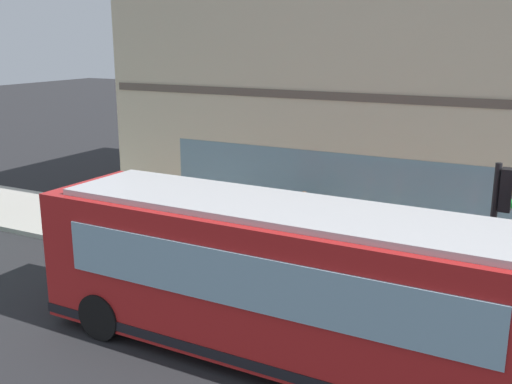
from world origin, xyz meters
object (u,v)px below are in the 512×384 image
Objects in this scene: pedestrian_near_building_entrance at (431,260)px; pedestrian_near_hydrant at (331,241)px; pedestrian_walking_along_curb at (304,213)px; fire_hydrant at (347,254)px; traffic_light_near_corner at (501,212)px; newspaper_vending_box at (153,211)px; city_bus_nearside at (283,282)px; pedestrian_by_light_pole at (294,238)px.

pedestrian_near_building_entrance is 0.93× the size of pedestrian_near_hydrant.
fire_hydrant is at bearing -126.29° from pedestrian_walking_along_curb.
traffic_light_near_corner is at bearing -115.84° from pedestrian_walking_along_curb.
pedestrian_walking_along_curb is at bearing -81.80° from newspaper_vending_box.
pedestrian_near_hydrant is (3.66, 0.39, -0.37)m from city_bus_nearside.
pedestrian_by_light_pole is 1.85× the size of newspaper_vending_box.
pedestrian_near_hydrant is (0.05, -1.00, 0.07)m from pedestrian_by_light_pole.
city_bus_nearside is at bearing -126.74° from newspaper_vending_box.
newspaper_vending_box is (1.65, 9.20, -0.50)m from pedestrian_near_building_entrance.
pedestrian_walking_along_curb is at bearing 19.72° from city_bus_nearside.
newspaper_vending_box is at bearing 73.18° from pedestrian_by_light_pole.
pedestrian_by_light_pole is at bearing 87.08° from traffic_light_near_corner.
pedestrian_walking_along_curb reaches higher than fire_hydrant.
pedestrian_near_building_entrance is at bearing -88.80° from pedestrian_near_hydrant.
traffic_light_near_corner is at bearing -92.92° from pedestrian_by_light_pole.
pedestrian_walking_along_curb is at bearing 17.73° from pedestrian_by_light_pole.
traffic_light_near_corner is 4.07m from pedestrian_near_hydrant.
traffic_light_near_corner is (3.36, -3.43, 0.98)m from city_bus_nearside.
pedestrian_near_building_entrance is 2.41m from pedestrian_near_hydrant.
pedestrian_near_hydrant reaches higher than fire_hydrant.
newspaper_vending_box is at bearing 53.26° from city_bus_nearside.
pedestrian_near_building_entrance reaches higher than fire_hydrant.
traffic_light_near_corner is at bearing -100.66° from newspaper_vending_box.
pedestrian_near_building_entrance reaches higher than pedestrian_walking_along_curb.
traffic_light_near_corner is 3.80× the size of newspaper_vending_box.
pedestrian_walking_along_curb is 5.07m from newspaper_vending_box.
traffic_light_near_corner is 2.05× the size of pedestrian_near_building_entrance.
traffic_light_near_corner reaches higher than pedestrian_near_hydrant.
fire_hydrant is at bearing 70.15° from traffic_light_near_corner.
pedestrian_by_light_pole is 6.07m from newspaper_vending_box.
fire_hydrant is at bearing 66.75° from pedestrian_near_building_entrance.
city_bus_nearside is 6.05× the size of pedestrian_near_building_entrance.
city_bus_nearside is 6.54× the size of pedestrian_walking_along_curb.
pedestrian_walking_along_curb is (6.08, 2.18, -0.53)m from city_bus_nearside.
pedestrian_near_building_entrance is 3.41m from pedestrian_by_light_pole.
pedestrian_near_building_entrance is (3.71, -2.02, -0.45)m from city_bus_nearside.
fire_hydrant is 0.82× the size of newspaper_vending_box.
pedestrian_near_building_entrance is at bearing -88.23° from pedestrian_by_light_pole.
city_bus_nearside is at bearing -160.28° from pedestrian_walking_along_curb.
traffic_light_near_corner reaches higher than pedestrian_by_light_pole.
pedestrian_walking_along_curb is at bearing 36.49° from pedestrian_near_hydrant.
pedestrian_near_building_entrance is at bearing 76.09° from traffic_light_near_corner.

